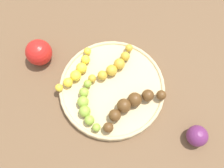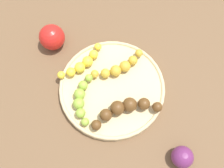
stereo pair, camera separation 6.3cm
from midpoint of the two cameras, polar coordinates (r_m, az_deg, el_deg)
ground_plane at (r=0.66m, az=2.69°, el=-1.57°), size 2.40×2.40×0.00m
fruit_bowl at (r=0.65m, az=2.74°, el=-1.20°), size 0.28×0.28×0.02m
banana_overripe at (r=0.61m, az=5.95°, el=-6.12°), size 0.09×0.17×0.04m
banana_spotted at (r=0.65m, az=4.48°, el=3.62°), size 0.06×0.15×0.03m
banana_yellow at (r=0.66m, az=-4.14°, el=4.49°), size 0.05×0.15×0.03m
banana_green at (r=0.62m, az=-4.28°, el=-3.83°), size 0.11×0.10×0.03m
apple_red at (r=0.71m, az=-11.30°, el=10.32°), size 0.07×0.07×0.07m
plum_purple at (r=0.63m, az=18.89°, el=-16.11°), size 0.05×0.05×0.05m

